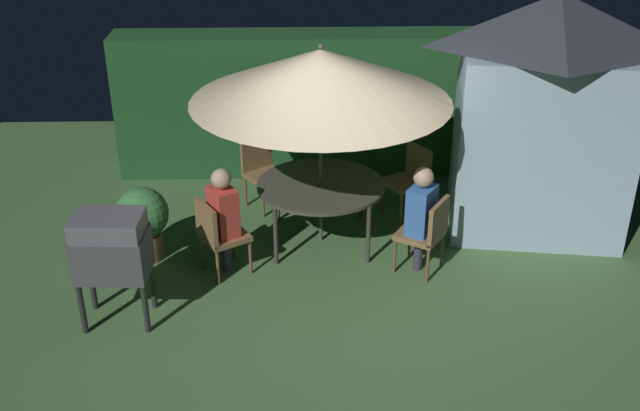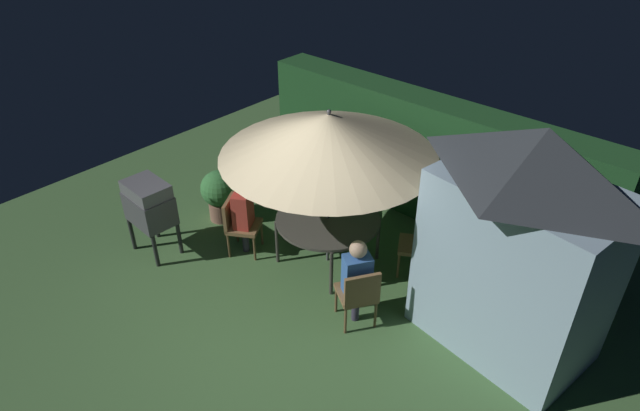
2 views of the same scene
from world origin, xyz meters
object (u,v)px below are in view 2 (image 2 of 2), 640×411
at_px(chair_far_side, 359,293).
at_px(chair_toward_hedge, 421,242).
at_px(garden_shed, 521,244).
at_px(chair_toward_house, 333,188).
at_px(potted_plant_by_shed, 220,193).
at_px(patio_table, 328,221).
at_px(person_in_blue, 357,273).
at_px(chair_near_shed, 238,222).
at_px(patio_umbrella, 329,135).
at_px(bbq_grill, 149,204).
at_px(person_in_red, 243,208).

distance_m(chair_far_side, chair_toward_hedge, 1.42).
relative_size(garden_shed, chair_toward_house, 3.21).
height_order(chair_toward_hedge, potted_plant_by_shed, chair_toward_hedge).
distance_m(patio_table, person_in_blue, 1.28).
distance_m(patio_table, chair_near_shed, 1.36).
relative_size(chair_far_side, chair_toward_hedge, 1.00).
distance_m(patio_umbrella, bbq_grill, 2.88).
relative_size(garden_shed, chair_near_shed, 3.21).
bearing_deg(potted_plant_by_shed, chair_toward_hedge, 17.87).
relative_size(person_in_red, person_in_blue, 1.00).
distance_m(patio_umbrella, chair_toward_hedge, 2.05).
bearing_deg(patio_table, chair_toward_house, 126.96).
bearing_deg(chair_toward_hedge, person_in_red, -148.89).
bearing_deg(chair_near_shed, patio_table, 31.45).
xyz_separation_m(chair_far_side, potted_plant_by_shed, (-3.19, 0.39, -0.03)).
height_order(patio_table, person_in_red, person_in_red).
height_order(patio_umbrella, chair_toward_house, patio_umbrella).
relative_size(chair_far_side, chair_toward_house, 1.00).
relative_size(garden_shed, bbq_grill, 2.41).
distance_m(chair_far_side, chair_toward_house, 2.53).
bearing_deg(person_in_blue, potted_plant_by_shed, 173.70).
bearing_deg(chair_near_shed, person_in_blue, 0.54).
height_order(chair_toward_house, potted_plant_by_shed, chair_toward_house).
relative_size(bbq_grill, chair_near_shed, 1.33).
distance_m(chair_toward_hedge, potted_plant_by_shed, 3.35).
bearing_deg(chair_toward_house, bbq_grill, -118.16).
distance_m(garden_shed, patio_table, 2.74).
bearing_deg(chair_toward_house, patio_umbrella, -53.04).
bearing_deg(patio_table, bbq_grill, -143.10).
distance_m(chair_toward_hedge, chair_toward_house, 1.90).
bearing_deg(chair_toward_hedge, chair_near_shed, -148.88).
height_order(garden_shed, bbq_grill, garden_shed).
xyz_separation_m(garden_shed, chair_near_shed, (-3.77, -0.99, -0.95)).
height_order(patio_umbrella, person_in_blue, patio_umbrella).
distance_m(chair_near_shed, chair_toward_hedge, 2.69).
xyz_separation_m(chair_toward_hedge, potted_plant_by_shed, (-3.19, -1.03, -0.03)).
xyz_separation_m(bbq_grill, person_in_red, (1.01, 0.91, -0.06)).
relative_size(patio_umbrella, person_in_red, 2.31).
relative_size(chair_near_shed, person_in_blue, 0.71).
xyz_separation_m(patio_umbrella, chair_far_side, (1.15, -0.73, -1.55)).
bearing_deg(patio_umbrella, potted_plant_by_shed, -170.51).
bearing_deg(potted_plant_by_shed, garden_shed, 7.61).
relative_size(bbq_grill, chair_toward_hedge, 1.33).
height_order(bbq_grill, chair_near_shed, bbq_grill).
distance_m(patio_table, bbq_grill, 2.61).
bearing_deg(bbq_grill, chair_far_side, 14.48).
relative_size(bbq_grill, person_in_red, 0.95).
distance_m(bbq_grill, chair_toward_hedge, 3.96).
bearing_deg(bbq_grill, potted_plant_by_shed, 87.72).
xyz_separation_m(patio_table, chair_near_shed, (-1.15, -0.70, -0.19)).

